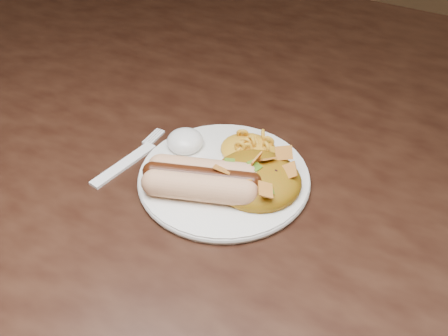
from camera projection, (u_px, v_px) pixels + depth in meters
The scene contains 7 objects.
table at pixel (301, 174), 0.78m from camera, with size 1.60×0.90×0.75m.
plate at pixel (224, 178), 0.63m from camera, with size 0.20×0.20×0.01m, color white.
hotdog at pixel (202, 179), 0.59m from camera, with size 0.12×0.10×0.03m.
mac_and_cheese at pixel (249, 144), 0.65m from camera, with size 0.07×0.06×0.03m, color yellow.
sour_cream at pixel (185, 137), 0.66m from camera, with size 0.05×0.05×0.03m, color white.
taco_salad at pixel (257, 173), 0.60m from camera, with size 0.11×0.10×0.05m.
fork at pixel (124, 165), 0.65m from camera, with size 0.02×0.14×0.00m, color white.
Camera 1 is at (0.18, -0.57, 1.17)m, focal length 42.00 mm.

